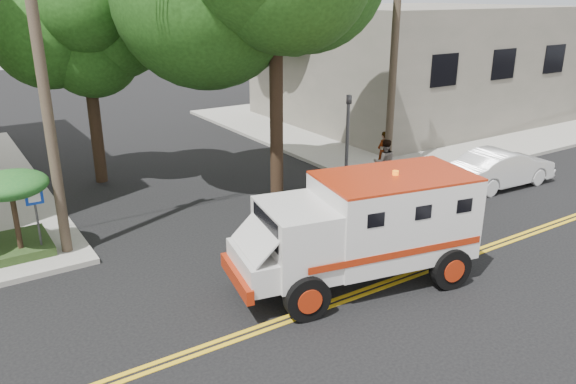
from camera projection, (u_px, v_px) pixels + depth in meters
ground at (366, 291)px, 13.59m from camera, size 100.00×100.00×0.00m
sidewalk_ne at (394, 121)px, 31.15m from camera, size 17.00×17.00×0.15m
building_right at (411, 62)px, 31.28m from camera, size 14.00×12.00×6.00m
utility_pole_left at (44, 92)px, 13.95m from camera, size 0.28×0.28×9.00m
utility_pole_right at (394, 61)px, 20.20m from camera, size 0.28×0.28×9.00m
tree_left at (95, 26)px, 19.61m from camera, size 4.48×4.20×7.70m
tree_right at (303, 8)px, 28.53m from camera, size 4.80×4.50×8.20m
traffic_signal at (347, 135)px, 19.21m from camera, size 0.15×0.18×3.60m
accessibility_sign at (36, 212)px, 14.84m from camera, size 0.45×0.10×2.02m
armored_truck at (365, 225)px, 13.55m from camera, size 6.26×3.31×2.71m
parked_sedan at (502, 168)px, 20.78m from camera, size 4.34×1.73×1.40m
pedestrian_a at (383, 151)px, 22.02m from camera, size 0.64×0.48×1.59m
pedestrian_b at (385, 162)px, 20.42m from camera, size 1.04×0.97×1.70m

